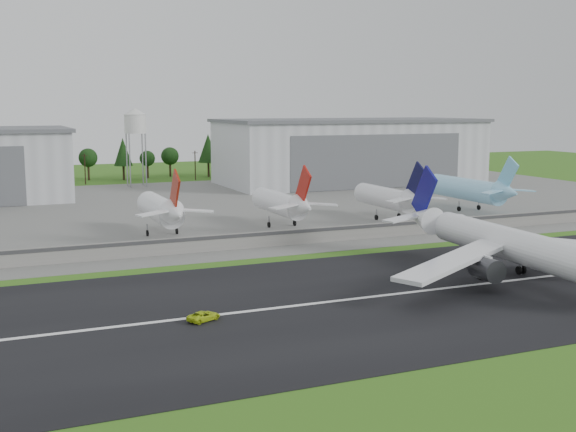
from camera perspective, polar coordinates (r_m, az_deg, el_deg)
name	(u,v)px	position (r m, az deg, el deg)	size (l,w,h in m)	color
ground	(422,312)	(109.25, 10.55, -7.45)	(600.00, 600.00, 0.00)	#286A19
runway	(387,295)	(117.37, 7.84, -6.23)	(320.00, 60.00, 0.10)	black
runway_centerline	(387,295)	(117.36, 7.84, -6.20)	(220.00, 1.00, 0.02)	white
apron	(197,208)	(217.38, -7.17, 0.66)	(320.00, 150.00, 0.10)	slate
blast_fence	(280,238)	(156.34, -0.62, -1.75)	(240.00, 0.61, 3.50)	gray
hangar_east	(350,151)	(285.84, 4.90, 5.14)	(102.00, 47.00, 25.20)	silver
water_tower	(135,121)	(277.45, -11.99, 7.34)	(8.40, 8.40, 29.40)	#99999E
utility_poles	(142,182)	(294.63, -11.45, 2.64)	(230.00, 3.00, 12.00)	black
treeline	(135,179)	(309.26, -12.01, 2.90)	(320.00, 16.00, 22.00)	black
main_airliner	(517,254)	(130.62, 17.64, -2.86)	(57.18, 59.24, 18.17)	white
ground_vehicle	(204,316)	(103.30, -6.67, -7.85)	(2.31, 5.00, 1.39)	#B9D519
parked_jet_red_a	(163,210)	(169.79, -9.85, 0.48)	(7.36, 31.29, 16.79)	white
parked_jet_red_b	(284,204)	(179.10, -0.31, 0.98)	(7.36, 31.29, 16.62)	white
parked_jet_navy	(391,198)	(192.97, 8.14, 1.44)	(7.36, 31.29, 16.59)	silver
parked_jet_skyblue	(473,189)	(214.03, 14.38, 2.05)	(7.36, 37.29, 16.98)	#92D7FD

